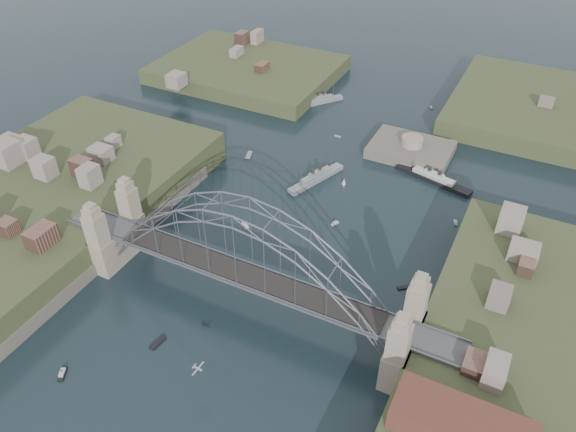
# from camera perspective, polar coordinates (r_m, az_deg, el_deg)

# --- Properties ---
(ground) EXTENTS (500.00, 500.00, 0.00)m
(ground) POSITION_cam_1_polar(r_m,az_deg,el_deg) (111.95, -4.22, -9.13)
(ground) COLOR black
(ground) RESTS_ON ground
(bridge) EXTENTS (84.00, 13.80, 24.60)m
(bridge) POSITION_cam_1_polar(r_m,az_deg,el_deg) (103.28, -4.53, -4.47)
(bridge) COLOR #49494C
(bridge) RESTS_ON ground
(shore_west) EXTENTS (50.50, 90.00, 12.00)m
(shore_west) POSITION_cam_1_polar(r_m,az_deg,el_deg) (142.37, -24.60, -0.10)
(shore_west) COLOR #374023
(shore_west) RESTS_ON ground
(shore_east) EXTENTS (50.50, 90.00, 12.00)m
(shore_east) POSITION_cam_1_polar(r_m,az_deg,el_deg) (103.59, 25.89, -18.09)
(shore_east) COLOR #374023
(shore_east) RESTS_ON ground
(headland_nw) EXTENTS (60.00, 45.00, 9.00)m
(headland_nw) POSITION_cam_1_polar(r_m,az_deg,el_deg) (203.10, -4.15, 14.28)
(headland_nw) COLOR #374023
(headland_nw) RESTS_ON ground
(headland_ne) EXTENTS (70.00, 55.00, 9.50)m
(headland_ne) POSITION_cam_1_polar(r_m,az_deg,el_deg) (192.21, 26.98, 8.77)
(headland_ne) COLOR #374023
(headland_ne) RESTS_ON ground
(fort_island) EXTENTS (22.00, 16.00, 9.40)m
(fort_island) POSITION_cam_1_polar(r_m,az_deg,el_deg) (160.01, 12.42, 6.12)
(fort_island) COLOR #574F45
(fort_island) RESTS_ON ground
(wharf_shed) EXTENTS (20.00, 8.00, 4.00)m
(wharf_shed) POSITION_cam_1_polar(r_m,az_deg,el_deg) (87.60, 17.51, -19.90)
(wharf_shed) COLOR #592D26
(wharf_shed) RESTS_ON shore_east
(naval_cruiser_near) EXTENTS (8.55, 18.01, 5.49)m
(naval_cruiser_near) POSITION_cam_1_polar(r_m,az_deg,el_deg) (144.81, 2.91, 3.92)
(naval_cruiser_near) COLOR gray
(naval_cruiser_near) RESTS_ON ground
(naval_cruiser_far) EXTENTS (11.11, 13.65, 5.24)m
(naval_cruiser_far) POSITION_cam_1_polar(r_m,az_deg,el_deg) (183.80, 3.38, 11.76)
(naval_cruiser_far) COLOR gray
(naval_cruiser_far) RESTS_ON ground
(ocean_liner) EXTENTS (20.98, 7.82, 5.13)m
(ocean_liner) POSITION_cam_1_polar(r_m,az_deg,el_deg) (149.34, 14.72, 3.73)
(ocean_liner) COLOR black
(ocean_liner) RESTS_ON ground
(aeroplane) EXTENTS (1.65, 3.11, 0.45)m
(aeroplane) POSITION_cam_1_polar(r_m,az_deg,el_deg) (95.26, -9.33, -15.19)
(aeroplane) COLOR #B8BAC0
(small_boat_a) EXTENTS (2.74, 2.47, 0.45)m
(small_boat_a) POSITION_cam_1_polar(r_m,az_deg,el_deg) (130.41, -4.42, -0.94)
(small_boat_a) COLOR beige
(small_boat_a) RESTS_ON ground
(small_boat_b) EXTENTS (1.40, 2.16, 1.43)m
(small_boat_b) POSITION_cam_1_polar(r_m,az_deg,el_deg) (130.81, 4.85, -0.75)
(small_boat_b) COLOR beige
(small_boat_b) RESTS_ON ground
(small_boat_c) EXTENTS (1.56, 3.52, 0.45)m
(small_boat_c) POSITION_cam_1_polar(r_m,az_deg,el_deg) (108.03, -13.26, -12.57)
(small_boat_c) COLOR beige
(small_boat_c) RESTS_ON ground
(small_boat_d) EXTENTS (1.42, 2.17, 1.43)m
(small_boat_d) POSITION_cam_1_polar(r_m,az_deg,el_deg) (136.45, 16.84, -0.63)
(small_boat_d) COLOR beige
(small_boat_d) RESTS_ON ground
(small_boat_e) EXTENTS (2.39, 4.11, 0.45)m
(small_boat_e) POSITION_cam_1_polar(r_m,az_deg,el_deg) (155.87, -4.03, 6.27)
(small_boat_e) COLOR beige
(small_boat_e) RESTS_ON ground
(small_boat_f) EXTENTS (1.41, 1.86, 2.38)m
(small_boat_f) POSITION_cam_1_polar(r_m,az_deg,el_deg) (143.57, 5.77, 3.49)
(small_boat_f) COLOR beige
(small_boat_f) RESTS_ON ground
(small_boat_h) EXTENTS (2.15, 0.88, 0.45)m
(small_boat_h) POSITION_cam_1_polar(r_m,az_deg,el_deg) (164.99, 5.14, 8.15)
(small_boat_h) COLOR beige
(small_boat_h) RESTS_ON ground
(small_boat_i) EXTENTS (2.72, 2.36, 0.45)m
(small_boat_i) POSITION_cam_1_polar(r_m,az_deg,el_deg) (117.26, 11.83, -7.22)
(small_boat_i) COLOR beige
(small_boat_i) RESTS_ON ground
(small_boat_j) EXTENTS (2.26, 3.07, 1.43)m
(small_boat_j) POSITION_cam_1_polar(r_m,az_deg,el_deg) (108.47, -22.19, -14.77)
(small_boat_j) COLOR beige
(small_boat_j) RESTS_ON ground
(small_boat_k) EXTENTS (1.60, 2.00, 0.45)m
(small_boat_k) POSITION_cam_1_polar(r_m,az_deg,el_deg) (186.29, 14.50, 10.74)
(small_boat_k) COLOR beige
(small_boat_k) RESTS_ON ground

